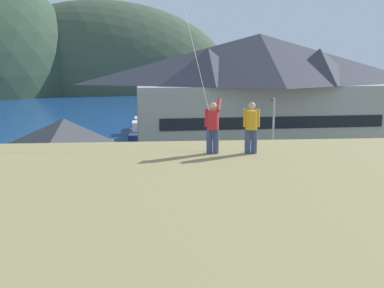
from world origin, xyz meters
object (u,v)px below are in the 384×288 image
Objects in this scene: parked_car_mid_row_near at (232,224)px; person_kite_flyer at (213,126)px; moored_boat_outer_mooring at (197,129)px; parking_light_pole at (273,134)px; moored_boat_inner_slip at (140,133)px; storage_shed_near_lot at (66,156)px; wharf_dock at (169,130)px; harbor_lodge at (259,91)px; parked_car_corner_spot at (351,221)px; parked_car_back_row_left at (43,228)px; storage_shed_waterside at (186,137)px; parked_car_lone_by_shed at (302,189)px; person_companion at (251,126)px; moored_boat_wharfside at (142,127)px; parked_car_mid_row_far at (185,190)px.

person_kite_flyer reaches higher than parked_car_mid_row_near.
moored_boat_outer_mooring is 1.12× the size of parking_light_pole.
moored_boat_inner_slip is 2.01× the size of parked_car_mid_row_near.
storage_shed_near_lot is 0.51× the size of wharf_dock.
parked_car_corner_spot is at bearing -89.77° from harbor_lodge.
parked_car_back_row_left is at bearing -102.10° from wharf_dock.
wharf_dock is 1.62× the size of moored_boat_inner_slip.
parked_car_mid_row_near and parked_car_corner_spot have the same top height.
storage_shed_waterside is 0.74× the size of parking_light_pole.
harbor_lodge is 23.84m from parked_car_mid_row_near.
person_kite_flyer reaches higher than parking_light_pole.
person_companion is (-6.57, -13.52, 6.44)m from parked_car_lone_by_shed.
moored_boat_inner_slip is at bearing -134.77° from wharf_dock.
storage_shed_near_lot is at bearing 168.40° from parked_car_lone_by_shed.
wharf_dock is at bearing 103.84° from parked_car_corner_spot.
storage_shed_waterside is at bearing 110.26° from parked_car_corner_spot.
storage_shed_near_lot is at bearing -99.56° from moored_boat_wharfside.
parked_car_mid_row_far is (0.20, -29.43, 0.71)m from wharf_dock.
moored_boat_outer_mooring is 1.76× the size of parked_car_back_row_left.
moored_boat_wharfside is at bearing 95.12° from person_kite_flyer.
person_companion reaches higher than parked_car_corner_spot.
parked_car_corner_spot is 13.05m from person_kite_flyer.
harbor_lodge reaches higher than parked_car_mid_row_far.
storage_shed_waterside is at bearing 88.11° from person_kite_flyer.
harbor_lodge is 1.94× the size of wharf_dock.
parked_car_back_row_left is at bearing -144.23° from parking_light_pole.
storage_shed_near_lot is at bearing 119.96° from person_companion.
person_companion is (1.53, -43.40, 7.16)m from wharf_dock.
harbor_lodge reaches higher than person_companion.
wharf_dock is at bearing 93.69° from parked_car_mid_row_near.
wharf_dock is at bearing 92.03° from person_companion.
person_companion is (0.37, -28.30, 5.38)m from storage_shed_waterside.
moored_boat_outer_mooring reaches higher than wharf_dock.
parked_car_mid_row_far and parked_car_corner_spot have the same top height.
moored_boat_inner_slip is (-3.72, -3.75, 0.37)m from wharf_dock.
person_kite_flyer is (-0.93, -28.19, 5.40)m from storage_shed_waterside.
moored_boat_outer_mooring is 24.19m from parking_light_pole.
parked_car_mid_row_far is at bearing 95.48° from person_companion.
person_kite_flyer is (8.43, -16.76, 4.62)m from storage_shed_near_lot.
wharf_dock is 7.93× the size of person_companion.
wharf_dock is 35.89m from parked_car_mid_row_near.
parked_car_mid_row_near is 9.98m from person_companion.
person_kite_flyer reaches higher than parked_car_lone_by_shed.
moored_boat_wharfside is 0.97× the size of moored_boat_inner_slip.
storage_shed_near_lot is 0.94× the size of moored_boat_outer_mooring.
harbor_lodge is 30.76m from person_companion.
parked_car_lone_by_shed is at bearing -65.64° from moored_boat_inner_slip.
harbor_lodge is 14.54m from moored_boat_outer_mooring.
parked_car_back_row_left is (0.54, -9.16, -1.84)m from storage_shed_near_lot.
parked_car_mid_row_near is 1.01× the size of parked_car_lone_by_shed.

